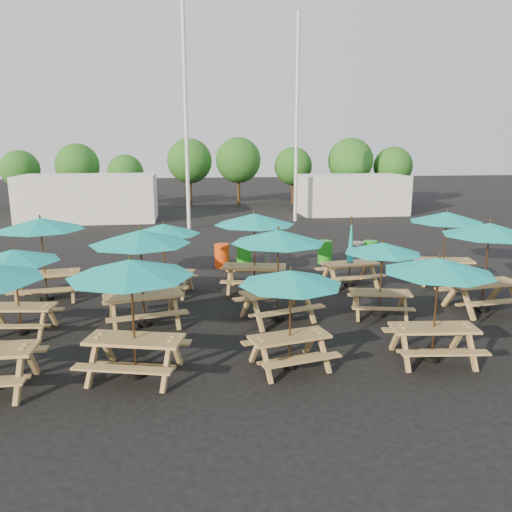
{
  "coord_description": "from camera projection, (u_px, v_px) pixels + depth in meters",
  "views": [
    {
      "loc": [
        -2.18,
        -13.82,
        4.52
      ],
      "look_at": [
        0.0,
        1.5,
        1.1
      ],
      "focal_mm": 35.0,
      "sensor_mm": 36.0,
      "label": 1
    }
  ],
  "objects": [
    {
      "name": "picnic_unit_1",
      "position": [
        14.0,
        259.0,
        11.87
      ],
      "size": [
        2.4,
        2.4,
        2.14
      ],
      "rotation": [
        0.0,
        0.0,
        -0.13
      ],
      "color": "#A8824B",
      "rests_on": "ground"
    },
    {
      "name": "waste_bin_2",
      "position": [
        271.0,
        255.0,
        18.97
      ],
      "size": [
        0.56,
        0.56,
        0.9
      ],
      "primitive_type": "cylinder",
      "color": "gray",
      "rests_on": "ground"
    },
    {
      "name": "waste_bin_5",
      "position": [
        370.0,
        252.0,
        19.52
      ],
      "size": [
        0.56,
        0.56,
        0.9
      ],
      "primitive_type": "cylinder",
      "color": "#1E951B",
      "rests_on": "ground"
    },
    {
      "name": "waste_bin_4",
      "position": [
        357.0,
        253.0,
        19.3
      ],
      "size": [
        0.56,
        0.56,
        0.9
      ],
      "primitive_type": "cylinder",
      "color": "gray",
      "rests_on": "ground"
    },
    {
      "name": "ground",
      "position": [
        263.0,
        303.0,
        14.63
      ],
      "size": [
        120.0,
        120.0,
        0.0
      ],
      "primitive_type": "plane",
      "color": "black",
      "rests_on": "ground"
    },
    {
      "name": "picnic_unit_10",
      "position": [
        383.0,
        251.0,
        13.18
      ],
      "size": [
        2.47,
        2.47,
        2.05
      ],
      "rotation": [
        0.0,
        0.0,
        -0.23
      ],
      "color": "#A8824B",
      "rests_on": "ground"
    },
    {
      "name": "tree_4",
      "position": [
        238.0,
        160.0,
        37.59
      ],
      "size": [
        3.41,
        3.41,
        5.17
      ],
      "color": "#382314",
      "rests_on": "ground"
    },
    {
      "name": "event_tent_0",
      "position": [
        89.0,
        198.0,
        30.63
      ],
      "size": [
        8.0,
        4.0,
        2.8
      ],
      "primitive_type": "cube",
      "color": "silver",
      "rests_on": "ground"
    },
    {
      "name": "mast_0",
      "position": [
        186.0,
        118.0,
        26.59
      ],
      "size": [
        0.2,
        0.2,
        12.0
      ],
      "primitive_type": "cylinder",
      "color": "silver",
      "rests_on": "ground"
    },
    {
      "name": "picnic_unit_11",
      "position": [
        350.0,
        257.0,
        16.3
      ],
      "size": [
        2.03,
        1.83,
        2.35
      ],
      "rotation": [
        0.0,
        0.0,
        0.13
      ],
      "color": "#A8824B",
      "rests_on": "ground"
    },
    {
      "name": "tree_3",
      "position": [
        190.0,
        161.0,
        37.55
      ],
      "size": [
        3.36,
        3.36,
        5.09
      ],
      "color": "#382314",
      "rests_on": "ground"
    },
    {
      "name": "event_tent_1",
      "position": [
        350.0,
        194.0,
        33.96
      ],
      "size": [
        7.0,
        4.0,
        2.6
      ],
      "primitive_type": "cube",
      "color": "silver",
      "rests_on": "ground"
    },
    {
      "name": "tree_0",
      "position": [
        20.0,
        170.0,
        36.49
      ],
      "size": [
        2.8,
        2.8,
        4.24
      ],
      "color": "#382314",
      "rests_on": "ground"
    },
    {
      "name": "picnic_unit_9",
      "position": [
        439.0,
        270.0,
        10.33
      ],
      "size": [
        2.53,
        2.53,
        2.29
      ],
      "rotation": [
        0.0,
        0.0,
        -0.11
      ],
      "color": "#A8824B",
      "rests_on": "ground"
    },
    {
      "name": "tree_1",
      "position": [
        77.0,
        165.0,
        35.71
      ],
      "size": [
        3.11,
        3.11,
        4.72
      ],
      "color": "#382314",
      "rests_on": "ground"
    },
    {
      "name": "picnic_unit_7",
      "position": [
        278.0,
        241.0,
        12.78
      ],
      "size": [
        3.07,
        3.07,
        2.46
      ],
      "rotation": [
        0.0,
        0.0,
        0.3
      ],
      "color": "#A8824B",
      "rests_on": "ground"
    },
    {
      "name": "picnic_unit_13",
      "position": [
        489.0,
        234.0,
        13.52
      ],
      "size": [
        2.79,
        2.79,
        2.51
      ],
      "rotation": [
        0.0,
        0.0,
        0.12
      ],
      "color": "#A8824B",
      "rests_on": "ground"
    },
    {
      "name": "mast_1",
      "position": [
        297.0,
        120.0,
        29.42
      ],
      "size": [
        0.2,
        0.2,
        12.0
      ],
      "primitive_type": "cylinder",
      "color": "silver",
      "rests_on": "ground"
    },
    {
      "name": "picnic_unit_2",
      "position": [
        41.0,
        228.0,
        14.53
      ],
      "size": [
        2.86,
        2.86,
        2.5
      ],
      "rotation": [
        0.0,
        0.0,
        0.16
      ],
      "color": "#A8824B",
      "rests_on": "ground"
    },
    {
      "name": "waste_bin_1",
      "position": [
        244.0,
        255.0,
        19.01
      ],
      "size": [
        0.56,
        0.56,
        0.9
      ],
      "primitive_type": "cylinder",
      "color": "#1E951B",
      "rests_on": "ground"
    },
    {
      "name": "waste_bin_0",
      "position": [
        222.0,
        256.0,
        18.94
      ],
      "size": [
        0.56,
        0.56,
        0.9
      ],
      "primitive_type": "cylinder",
      "color": "#EA410D",
      "rests_on": "ground"
    },
    {
      "name": "picnic_unit_3",
      "position": [
        131.0,
        274.0,
        9.56
      ],
      "size": [
        2.98,
        2.98,
        2.43
      ],
      "rotation": [
        0.0,
        0.0,
        -0.26
      ],
      "color": "#A8824B",
      "rests_on": "ground"
    },
    {
      "name": "tree_5",
      "position": [
        293.0,
        166.0,
        38.7
      ],
      "size": [
        2.94,
        2.94,
        4.45
      ],
      "color": "#382314",
      "rests_on": "ground"
    },
    {
      "name": "picnic_unit_8",
      "position": [
        254.0,
        223.0,
        15.4
      ],
      "size": [
        2.99,
        2.99,
        2.52
      ],
      "rotation": [
        0.0,
        0.0,
        -0.21
      ],
      "color": "#A8824B",
      "rests_on": "ground"
    },
    {
      "name": "tree_6",
      "position": [
        351.0,
        161.0,
        37.43
      ],
      "size": [
        3.38,
        3.38,
        5.13
      ],
      "color": "#382314",
      "rests_on": "ground"
    },
    {
      "name": "picnic_unit_4",
      "position": [
        140.0,
        242.0,
        12.38
      ],
      "size": [
        2.98,
        2.98,
        2.51
      ],
      "rotation": [
        0.0,
        0.0,
        0.21
      ],
      "color": "#A8824B",
      "rests_on": "ground"
    },
    {
      "name": "tree_7",
      "position": [
        393.0,
        166.0,
        38.02
      ],
      "size": [
        2.95,
        2.95,
        4.48
      ],
      "color": "#382314",
      "rests_on": "ground"
    },
    {
      "name": "picnic_unit_14",
      "position": [
        447.0,
        220.0,
        16.39
      ],
      "size": [
        2.92,
        2.92,
        2.43
      ],
      "rotation": [
        0.0,
        0.0,
        -0.23
      ],
      "color": "#A8824B",
      "rests_on": "ground"
    },
    {
      "name": "picnic_unit_5",
      "position": [
        164.0,
        232.0,
        15.14
      ],
      "size": [
        2.75,
        2.75,
        2.24
      ],
      "rotation": [
        0.0,
        0.0,
        -0.27
      ],
      "color": "#A8824B",
      "rests_on": "ground"
    },
    {
      "name": "picnic_unit_6",
      "position": [
        291.0,
        282.0,
        10.01
      ],
      "size": [
        2.53,
        2.53,
        2.11
      ],
      "rotation": [
        0.0,
        0.0,
        0.22
      ],
      "color": "#A8824B",
      "rests_on": "ground"
    },
    {
      "name": "waste_bin_3",
      "position": [
        325.0,
        252.0,
        19.59
      ],
      "size": [
        0.56,
        0.56,
        0.9
      ],
      "primitive_type": "cylinder",
      "color": "#1E951B",
      "rests_on": "ground"
    },
    {
      "name": "tree_2",
      "position": [
        125.0,
        173.0,
        36.05
      ],
      "size": [
        2.59,
        2.59,
        3.93
      ],
      "color": "#382314",
      "rests_on": "ground"
    }
  ]
}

